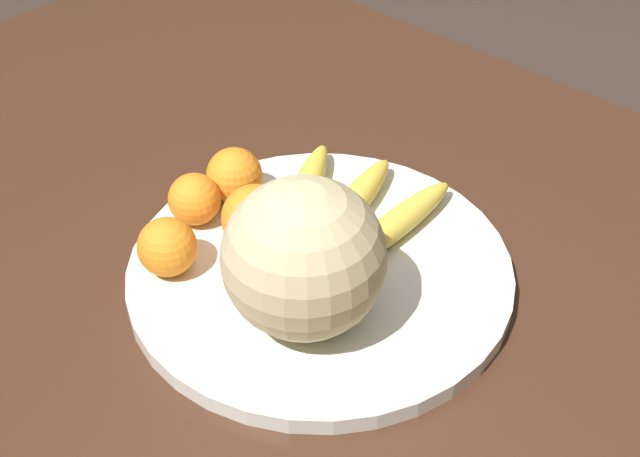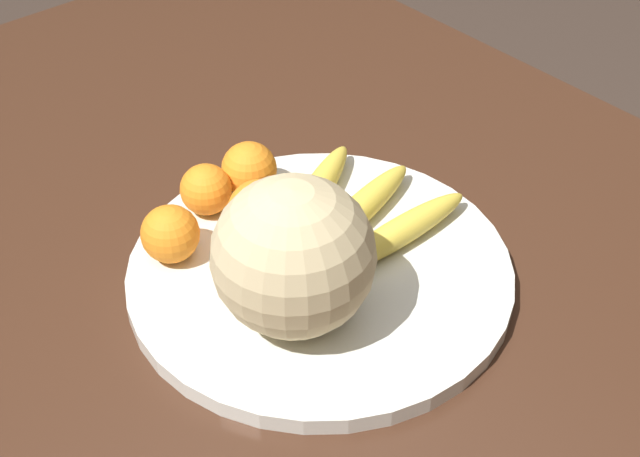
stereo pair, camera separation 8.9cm
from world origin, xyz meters
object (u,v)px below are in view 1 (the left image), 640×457
orange_front_right (234,175)px  orange_back_left (167,247)px  banana_bunch (347,210)px  fruit_bowl (320,271)px  orange_front_left (194,199)px  orange_mid_center (255,218)px  kitchen_table (340,366)px  melon (304,258)px  produce_tag (282,273)px

orange_front_right → orange_back_left: 0.13m
banana_bunch → fruit_bowl: bearing=-175.2°
fruit_bowl → orange_front_right: size_ratio=6.37×
orange_front_left → orange_back_left: orange_back_left is taller
banana_bunch → orange_mid_center: 0.11m
kitchen_table → orange_mid_center: (-0.13, 0.01, 0.13)m
kitchen_table → fruit_bowl: (-0.05, 0.03, 0.09)m
orange_front_right → orange_front_left: bearing=-94.2°
orange_mid_center → orange_back_left: orange_mid_center is taller
banana_bunch → orange_front_left: 0.17m
orange_front_left → orange_mid_center: size_ratio=0.80×
kitchen_table → orange_mid_center: bearing=176.7°
melon → orange_front_left: bearing=170.7°
orange_mid_center → melon: bearing=-22.6°
melon → orange_back_left: bearing=-164.5°
banana_bunch → orange_front_right: (-0.12, -0.05, 0.01)m
orange_back_left → produce_tag: (0.09, 0.07, -0.03)m
banana_bunch → orange_front_left: (-0.13, -0.11, 0.01)m
kitchen_table → fruit_bowl: size_ratio=4.01×
melon → produce_tag: (-0.06, 0.03, -0.08)m
fruit_bowl → produce_tag: bearing=-119.8°
fruit_bowl → orange_front_right: orange_front_right is taller
orange_mid_center → orange_front_right: bearing=150.9°
orange_back_left → orange_mid_center: bearing=66.3°
kitchen_table → orange_back_left: orange_back_left is taller
orange_front_right → orange_back_left: orange_front_right is taller
kitchen_table → produce_tag: produce_tag is taller
kitchen_table → fruit_bowl: bearing=153.1°
banana_bunch → orange_front_left: size_ratio=3.74×
fruit_bowl → banana_bunch: size_ratio=1.86×
kitchen_table → produce_tag: 0.12m
fruit_bowl → orange_back_left: bearing=-136.1°
kitchen_table → orange_front_right: 0.24m
fruit_bowl → melon: melon is taller
orange_mid_center → produce_tag: size_ratio=0.74×
kitchen_table → orange_back_left: (-0.16, -0.08, 0.13)m
melon → orange_mid_center: melon is taller
produce_tag → fruit_bowl: bearing=52.7°
orange_back_left → produce_tag: bearing=38.1°
melon → orange_front_left: (-0.19, 0.03, -0.05)m
fruit_bowl → orange_front_left: bearing=-167.0°
kitchen_table → produce_tag: size_ratio=16.67×
fruit_bowl → produce_tag: (-0.02, -0.04, 0.01)m
melon → orange_mid_center: bearing=157.4°
orange_back_left → kitchen_table: bearing=26.2°
orange_front_right → kitchen_table: bearing=-13.6°
orange_mid_center → orange_back_left: 0.10m
melon → orange_back_left: 0.16m
orange_front_left → orange_back_left: size_ratio=0.94×
melon → produce_tag: melon is taller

